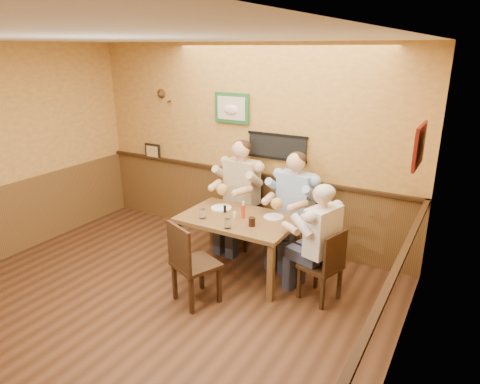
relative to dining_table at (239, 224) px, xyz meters
The scene contains 17 objects.
room 1.71m from the dining_table, 103.87° to the right, with size 5.02×5.03×2.81m.
dining_table is the anchor object (origin of this frame).
chair_back_left 0.83m from the dining_table, 116.72° to the left, with size 0.45×0.45×0.97m, color #332010, non-canonical shape.
chair_back_right 0.83m from the dining_table, 54.24° to the left, with size 0.43×0.43×0.94m, color #332010, non-canonical shape.
chair_right_end 1.12m from the dining_table, ahead, with size 0.40×0.40×0.86m, color #332010, non-canonical shape.
chair_near_side 0.82m from the dining_table, 95.70° to the right, with size 0.44×0.44×0.96m, color #332010, non-canonical shape.
diner_tan_shirt 0.81m from the dining_table, 116.72° to the left, with size 0.64×0.64×1.39m, color beige, non-canonical shape.
diner_blue_polo 0.81m from the dining_table, 54.24° to the left, with size 0.62×0.62×1.34m, color #8CAAD2, non-canonical shape.
diner_white_elder 1.10m from the dining_table, ahead, with size 0.56×0.56×1.22m, color silver, non-canonical shape.
water_glass_left 0.46m from the dining_table, 145.64° to the right, with size 0.08×0.08×0.12m, color white.
water_glass_mid 0.39m from the dining_table, 80.24° to the right, with size 0.08×0.08×0.11m, color silver.
cola_tumbler 0.34m from the dining_table, 29.78° to the right, with size 0.08×0.08×0.10m, color black.
hot_sauce_bottle 0.20m from the dining_table, 15.88° to the left, with size 0.05×0.05×0.19m, color red.
salt_shaker 0.15m from the dining_table, 111.22° to the right, with size 0.03×0.03×0.09m, color white.
pepper_shaker 0.27m from the dining_table, 165.93° to the left, with size 0.04×0.04×0.09m, color black.
plate_far_left 0.39m from the dining_table, 156.89° to the left, with size 0.27×0.27×0.02m, color white.
plate_far_right 0.44m from the dining_table, 28.08° to the left, with size 0.25×0.25×0.02m, color silver.
Camera 1 is at (2.90, -2.71, 2.72)m, focal length 32.00 mm.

